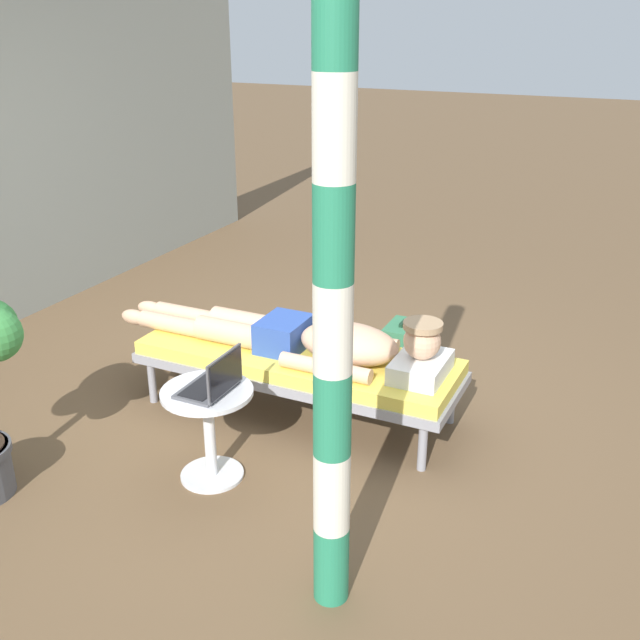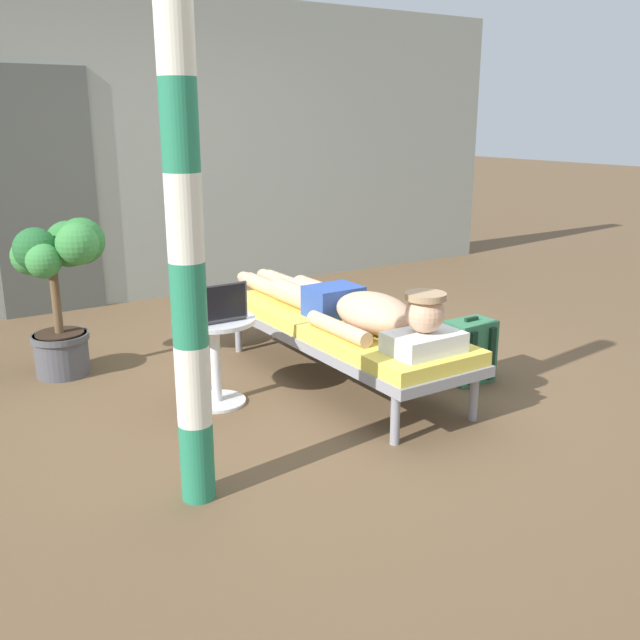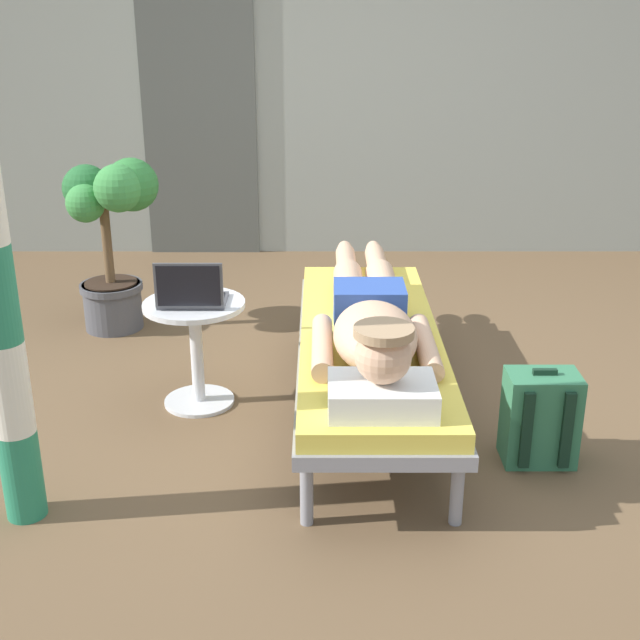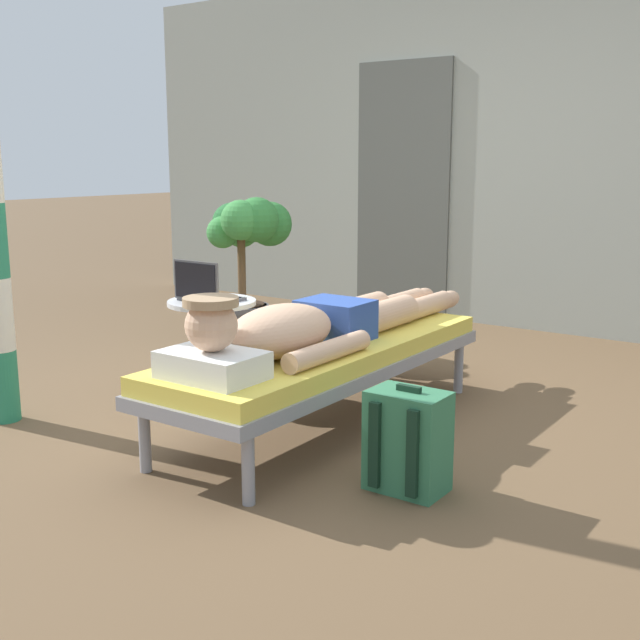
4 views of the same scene
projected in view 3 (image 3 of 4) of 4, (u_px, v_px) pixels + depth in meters
The scene contains 9 objects.
ground_plane at pixel (349, 394), 4.14m from camera, with size 40.00×40.00×0.00m, color brown.
house_wall_back at pixel (351, 72), 6.11m from camera, with size 7.60×0.20×2.70m, color #999E93.
house_door_panel at pixel (199, 119), 6.13m from camera, with size 0.84×0.03×2.04m, color #545651.
lounge_chair at pixel (369, 346), 3.84m from camera, with size 0.66×2.00×0.42m.
person_reclining at pixel (372, 319), 3.67m from camera, with size 0.53×2.17×0.33m.
side_table at pixel (196, 335), 3.93m from camera, with size 0.48×0.48×0.52m.
laptop at pixel (191, 294), 3.80m from camera, with size 0.31×0.24×0.23m.
backpack at pixel (540, 418), 3.49m from camera, with size 0.30×0.26×0.42m.
potted_plant at pixel (113, 218), 4.75m from camera, with size 0.56×0.57×1.03m.
Camera 3 is at (-0.15, -3.73, 1.84)m, focal length 46.50 mm.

